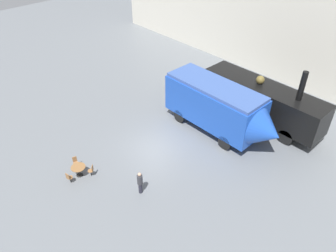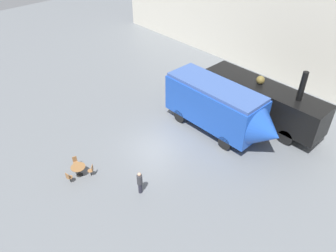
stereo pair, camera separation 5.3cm
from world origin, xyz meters
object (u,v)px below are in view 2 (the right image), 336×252
Objects in this scene: cafe_chair_0 at (69,177)px; visitor_person at (140,182)px; streamlined_locomotive at (222,107)px; steam_locomotive at (263,100)px; cafe_table_near at (78,168)px.

visitor_person reaches higher than cafe_chair_0.
streamlined_locomotive is 8.48m from visitor_person.
steam_locomotive reaches higher than streamlined_locomotive.
cafe_chair_0 is at bearing -142.79° from visitor_person.
streamlined_locomotive is 5.66× the size of visitor_person.
cafe_table_near is (-4.48, -13.79, -1.39)m from steam_locomotive.
steam_locomotive is 11.87m from visitor_person.
steam_locomotive is at bearing -30.12° from cafe_chair_0.
steam_locomotive reaches higher than cafe_chair_0.
cafe_chair_0 is (-3.02, -11.15, -1.71)m from streamlined_locomotive.
streamlined_locomotive is 11.68m from cafe_chair_0.
streamlined_locomotive is 10.74× the size of cafe_chair_0.
cafe_chair_0 is at bearing -76.20° from cafe_table_near.
cafe_table_near is 1.08× the size of cafe_chair_0.
visitor_person reaches higher than cafe_table_near.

